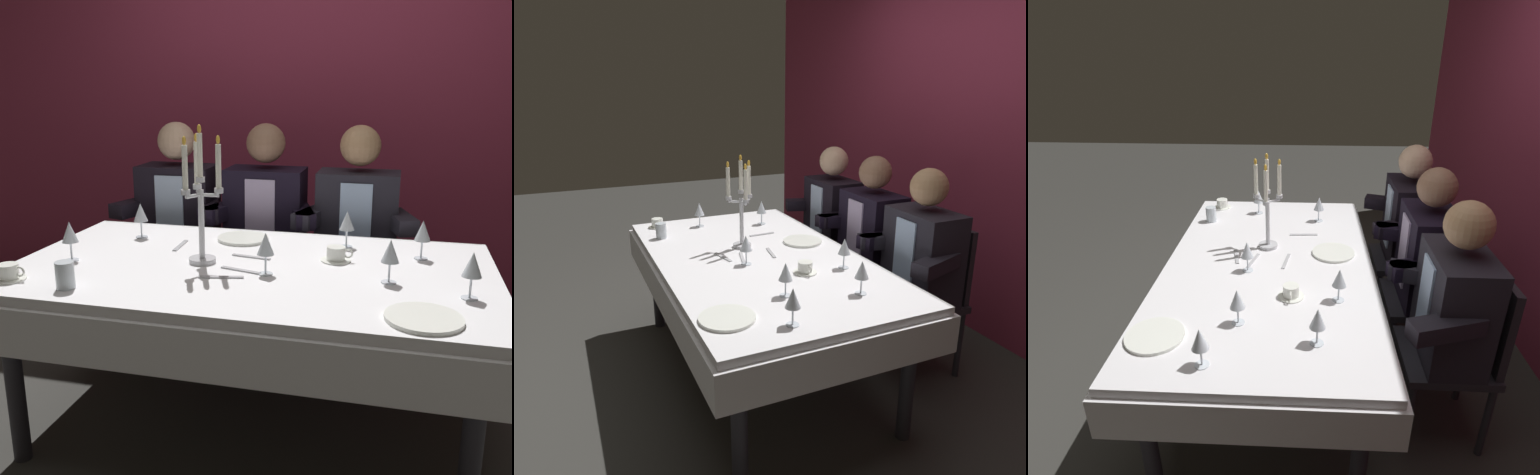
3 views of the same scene
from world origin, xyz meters
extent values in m
plane|color=#33322F|center=(0.00, 0.00, 0.00)|extent=(12.00, 12.00, 0.00)
cube|color=#912C47|center=(0.00, 1.66, 1.35)|extent=(6.00, 0.12, 2.70)
cube|color=white|center=(0.00, 0.00, 0.72)|extent=(1.90, 1.10, 0.04)
cube|color=white|center=(0.00, 0.00, 0.61)|extent=(1.94, 1.14, 0.18)
cylinder|color=#27252D|center=(-0.83, -0.43, 0.35)|extent=(0.07, 0.07, 0.70)
cylinder|color=#27252D|center=(0.83, -0.43, 0.35)|extent=(0.07, 0.07, 0.70)
cylinder|color=#27252D|center=(-0.83, 0.43, 0.35)|extent=(0.07, 0.07, 0.70)
cylinder|color=#27252D|center=(0.83, 0.43, 0.35)|extent=(0.07, 0.07, 0.70)
cylinder|color=silver|center=(-0.20, -0.02, 0.75)|extent=(0.11, 0.11, 0.02)
cylinder|color=silver|center=(-0.20, -0.02, 0.90)|extent=(0.02, 0.02, 0.28)
cylinder|color=silver|center=(-0.20, -0.02, 1.08)|extent=(0.04, 0.04, 0.02)
cylinder|color=white|center=(-0.20, -0.02, 1.17)|extent=(0.02, 0.02, 0.17)
ellipsoid|color=yellow|center=(-0.20, -0.02, 1.28)|extent=(0.02, 0.02, 0.03)
cylinder|color=silver|center=(-0.16, -0.02, 1.02)|extent=(0.08, 0.01, 0.01)
cylinder|color=silver|center=(-0.13, -0.02, 1.04)|extent=(0.04, 0.04, 0.02)
cylinder|color=white|center=(-0.13, -0.02, 1.13)|extent=(0.02, 0.02, 0.17)
ellipsoid|color=yellow|center=(-0.13, -0.02, 1.24)|extent=(0.02, 0.02, 0.03)
cylinder|color=silver|center=(-0.22, 0.01, 1.02)|extent=(0.05, 0.07, 0.01)
cylinder|color=silver|center=(-0.24, 0.05, 1.04)|extent=(0.04, 0.04, 0.02)
cylinder|color=white|center=(-0.24, 0.05, 1.13)|extent=(0.02, 0.02, 0.17)
ellipsoid|color=yellow|center=(-0.24, 0.05, 1.24)|extent=(0.02, 0.02, 0.03)
cylinder|color=silver|center=(-0.22, -0.05, 1.02)|extent=(0.05, 0.07, 0.01)
cylinder|color=silver|center=(-0.24, -0.08, 1.04)|extent=(0.04, 0.04, 0.02)
cylinder|color=white|center=(-0.24, -0.08, 1.13)|extent=(0.02, 0.02, 0.17)
ellipsoid|color=yellow|center=(-0.24, -0.08, 1.24)|extent=(0.02, 0.02, 0.03)
cylinder|color=white|center=(0.65, -0.41, 0.75)|extent=(0.24, 0.24, 0.01)
cylinder|color=white|center=(-0.13, 0.36, 0.75)|extent=(0.24, 0.24, 0.01)
cylinder|color=silver|center=(-0.73, -0.13, 0.74)|extent=(0.06, 0.06, 0.00)
cylinder|color=silver|center=(-0.73, -0.13, 0.78)|extent=(0.01, 0.01, 0.07)
cone|color=silver|center=(-0.73, -0.13, 0.86)|extent=(0.07, 0.07, 0.08)
cylinder|color=maroon|center=(-0.73, -0.13, 0.84)|extent=(0.04, 0.04, 0.03)
cylinder|color=silver|center=(0.66, 0.25, 0.74)|extent=(0.06, 0.06, 0.00)
cylinder|color=silver|center=(0.66, 0.25, 0.78)|extent=(0.01, 0.01, 0.07)
cone|color=silver|center=(0.66, 0.25, 0.86)|extent=(0.07, 0.07, 0.08)
cylinder|color=#E0D172|center=(0.66, 0.25, 0.84)|extent=(0.04, 0.04, 0.03)
cylinder|color=silver|center=(-0.61, 0.28, 0.74)|extent=(0.06, 0.06, 0.00)
cylinder|color=silver|center=(-0.61, 0.28, 0.78)|extent=(0.01, 0.01, 0.07)
cone|color=silver|center=(-0.61, 0.28, 0.86)|extent=(0.07, 0.07, 0.08)
cylinder|color=maroon|center=(-0.61, 0.28, 0.84)|extent=(0.04, 0.04, 0.03)
cylinder|color=silver|center=(0.81, -0.18, 0.74)|extent=(0.06, 0.06, 0.00)
cylinder|color=silver|center=(0.81, -0.18, 0.78)|extent=(0.01, 0.01, 0.07)
cone|color=silver|center=(0.81, -0.18, 0.86)|extent=(0.07, 0.07, 0.08)
cylinder|color=maroon|center=(0.81, -0.18, 0.84)|extent=(0.04, 0.04, 0.03)
cylinder|color=silver|center=(0.08, -0.10, 0.74)|extent=(0.06, 0.06, 0.00)
cylinder|color=silver|center=(0.08, -0.10, 0.78)|extent=(0.01, 0.01, 0.07)
cone|color=silver|center=(0.08, -0.10, 0.86)|extent=(0.07, 0.07, 0.08)
cylinder|color=silver|center=(0.54, -0.08, 0.74)|extent=(0.06, 0.06, 0.00)
cylinder|color=silver|center=(0.54, -0.08, 0.78)|extent=(0.01, 0.01, 0.07)
cone|color=silver|center=(0.54, -0.08, 0.86)|extent=(0.07, 0.07, 0.08)
cylinder|color=silver|center=(0.34, 0.35, 0.74)|extent=(0.06, 0.06, 0.00)
cylinder|color=silver|center=(0.34, 0.35, 0.78)|extent=(0.01, 0.01, 0.07)
cone|color=silver|center=(0.34, 0.35, 0.86)|extent=(0.07, 0.07, 0.08)
cylinder|color=maroon|center=(0.34, 0.35, 0.84)|extent=(0.04, 0.04, 0.03)
cylinder|color=silver|center=(-0.57, -0.42, 0.79)|extent=(0.07, 0.07, 0.10)
cylinder|color=white|center=(0.32, 0.13, 0.74)|extent=(0.12, 0.12, 0.01)
cylinder|color=white|center=(0.32, 0.13, 0.77)|extent=(0.08, 0.08, 0.05)
torus|color=white|center=(0.37, 0.13, 0.78)|extent=(0.04, 0.01, 0.04)
cylinder|color=white|center=(-0.83, -0.40, 0.74)|extent=(0.12, 0.12, 0.01)
cylinder|color=white|center=(-0.83, -0.40, 0.77)|extent=(0.08, 0.08, 0.05)
torus|color=white|center=(-0.78, -0.40, 0.78)|extent=(0.04, 0.01, 0.04)
cube|color=#B7B7BC|center=(-0.02, -0.09, 0.74)|extent=(0.17, 0.06, 0.01)
cube|color=#B7B7BC|center=(-0.03, 0.09, 0.74)|extent=(0.17, 0.04, 0.01)
cube|color=#B7B7BC|center=(-0.38, 0.19, 0.74)|extent=(0.03, 0.17, 0.01)
cube|color=#B7B7BC|center=(-0.07, -0.18, 0.74)|extent=(0.17, 0.05, 0.01)
cylinder|color=#27252D|center=(-0.84, 0.70, 0.21)|extent=(0.04, 0.04, 0.42)
cylinder|color=#27252D|center=(-0.48, 0.70, 0.21)|extent=(0.04, 0.04, 0.42)
cylinder|color=#27252D|center=(-0.84, 1.06, 0.21)|extent=(0.04, 0.04, 0.42)
cylinder|color=#27252D|center=(-0.48, 1.06, 0.21)|extent=(0.04, 0.04, 0.42)
cube|color=#27252D|center=(-0.66, 0.88, 0.44)|extent=(0.42, 0.42, 0.04)
cube|color=#27252D|center=(-0.66, 1.07, 0.68)|extent=(0.38, 0.04, 0.44)
cube|color=black|center=(-0.66, 0.88, 0.73)|extent=(0.42, 0.26, 0.54)
cube|color=silver|center=(-0.66, 0.75, 0.76)|extent=(0.16, 0.01, 0.40)
sphere|color=#D4A786|center=(-0.66, 0.88, 1.14)|extent=(0.21, 0.21, 0.21)
cube|color=black|center=(-0.88, 0.78, 0.77)|extent=(0.19, 0.34, 0.08)
cube|color=black|center=(-0.44, 0.78, 0.77)|extent=(0.19, 0.34, 0.08)
cylinder|color=#27252D|center=(-0.33, 0.70, 0.21)|extent=(0.04, 0.04, 0.42)
cylinder|color=#27252D|center=(0.03, 0.70, 0.21)|extent=(0.04, 0.04, 0.42)
cylinder|color=#27252D|center=(-0.33, 1.06, 0.21)|extent=(0.04, 0.04, 0.42)
cylinder|color=#27252D|center=(0.03, 1.06, 0.21)|extent=(0.04, 0.04, 0.42)
cube|color=#27252D|center=(-0.15, 0.88, 0.44)|extent=(0.42, 0.42, 0.04)
cube|color=#27252D|center=(-0.15, 1.07, 0.68)|extent=(0.38, 0.04, 0.44)
cube|color=black|center=(-0.15, 0.88, 0.73)|extent=(0.42, 0.26, 0.54)
cube|color=#C1ACD5|center=(-0.15, 0.75, 0.76)|extent=(0.16, 0.01, 0.40)
sphere|color=#91664D|center=(-0.15, 0.88, 1.14)|extent=(0.21, 0.21, 0.21)
cube|color=black|center=(-0.37, 0.78, 0.77)|extent=(0.19, 0.34, 0.08)
cube|color=black|center=(0.07, 0.78, 0.77)|extent=(0.19, 0.34, 0.08)
cylinder|color=#27252D|center=(0.17, 0.70, 0.21)|extent=(0.04, 0.04, 0.42)
cylinder|color=#27252D|center=(0.53, 0.70, 0.21)|extent=(0.04, 0.04, 0.42)
cylinder|color=#27252D|center=(0.17, 1.06, 0.21)|extent=(0.04, 0.04, 0.42)
cylinder|color=#27252D|center=(0.53, 1.06, 0.21)|extent=(0.04, 0.04, 0.42)
cube|color=#27252D|center=(0.35, 0.88, 0.44)|extent=(0.42, 0.42, 0.04)
cube|color=#27252D|center=(0.35, 1.07, 0.68)|extent=(0.38, 0.04, 0.44)
cube|color=#222029|center=(0.35, 0.88, 0.73)|extent=(0.42, 0.26, 0.54)
cube|color=#ABC6ED|center=(0.35, 0.75, 0.76)|extent=(0.16, 0.01, 0.40)
sphere|color=tan|center=(0.35, 0.88, 1.14)|extent=(0.21, 0.21, 0.21)
cube|color=#222029|center=(0.13, 0.78, 0.77)|extent=(0.19, 0.34, 0.08)
cube|color=#222029|center=(0.57, 0.78, 0.77)|extent=(0.19, 0.34, 0.08)
camera|label=1|loc=(0.56, -2.12, 1.44)|focal=40.16mm
camera|label=2|loc=(2.41, -0.99, 1.69)|focal=34.30mm
camera|label=3|loc=(2.07, 0.19, 1.86)|focal=30.69mm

